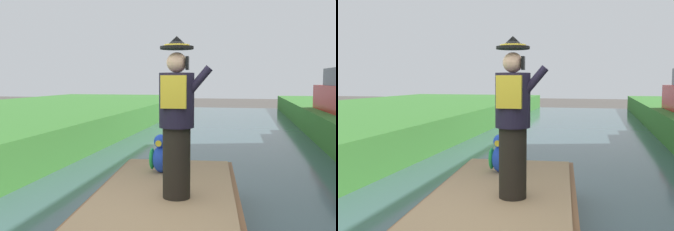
% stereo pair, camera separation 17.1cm
% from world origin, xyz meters
% --- Properties ---
extents(boat, '(2.17, 4.34, 0.61)m').
position_xyz_m(boat, '(0.00, 0.74, 0.40)').
color(boat, brown).
rests_on(boat, canal_water).
extents(person_pirate, '(0.61, 0.42, 1.85)m').
position_xyz_m(person_pirate, '(0.17, 0.63, 1.64)').
color(person_pirate, black).
rests_on(person_pirate, boat).
extents(parrot_plush, '(0.36, 0.34, 0.57)m').
position_xyz_m(parrot_plush, '(-0.27, 1.76, 0.95)').
color(parrot_plush, blue).
rests_on(parrot_plush, boat).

